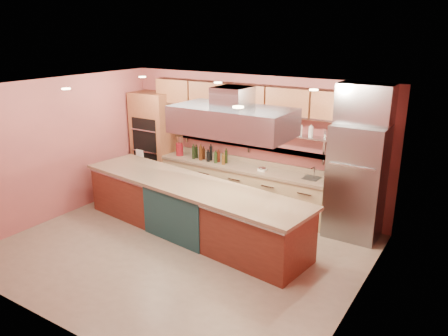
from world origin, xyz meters
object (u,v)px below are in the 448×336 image
Objects in this scene: copper_kettle at (209,120)px; flower_vase at (180,149)px; green_canister at (224,121)px; kitchen_scale at (262,169)px; refrigerator at (356,182)px; island at (191,208)px.

flower_vase is at bearing -161.38° from copper_kettle.
green_canister reaches higher than copper_kettle.
green_canister is (-1.06, 0.22, 0.83)m from kitchen_scale.
green_canister is (1.05, 0.22, 0.73)m from flower_vase.
kitchen_scale is (2.11, 0.00, -0.10)m from flower_vase.
flower_vase is at bearing 179.86° from refrigerator.
copper_kettle is (-1.46, 0.22, 0.82)m from kitchen_scale.
green_canister is (-2.96, 0.23, 0.76)m from refrigerator.
refrigerator is at bearing -3.91° from copper_kettle.
refrigerator is 1.91m from kitchen_scale.
refrigerator is 3.07m from green_canister.
refrigerator reaches higher than kitchen_scale.
copper_kettle is (0.65, 0.22, 0.71)m from flower_vase.
refrigerator is 7.17× the size of flower_vase.
copper_kettle reaches higher than kitchen_scale.
kitchen_scale is at bearing 0.00° from flower_vase.
green_canister is (0.40, 0.00, 0.02)m from copper_kettle.
flower_vase is at bearing -168.21° from green_canister.
island is at bearing -47.02° from flower_vase.
island is 16.14× the size of flower_vase.
refrigerator is 3.06m from island.
refrigerator reaches higher than copper_kettle.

